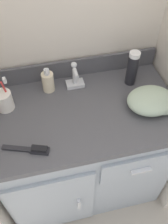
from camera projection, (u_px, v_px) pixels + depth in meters
ground_plane at (83, 181)px, 1.74m from camera, size 6.00×6.00×0.00m
wall_back at (67, 7)px, 1.10m from camera, size 1.09×0.08×2.20m
vanity at (83, 151)px, 1.44m from camera, size 0.91×0.54×0.75m
backsplash at (72, 68)px, 1.29m from camera, size 0.91×0.02×0.10m
sink_faucet at (75, 78)px, 1.24m from camera, size 0.09×0.09×0.14m
toothbrush_cup at (4, 100)px, 1.14m from camera, size 0.08×0.08×0.17m
soap_dispenser at (48, 81)px, 1.22m from camera, size 0.06×0.06×0.13m
shaving_cream_can at (132, 68)px, 1.22m from camera, size 0.05×0.05×0.19m
hairbrush at (32, 149)px, 1.02m from camera, size 0.19×0.09×0.03m
hand_towel at (153, 101)px, 1.16m from camera, size 0.23×0.19×0.08m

